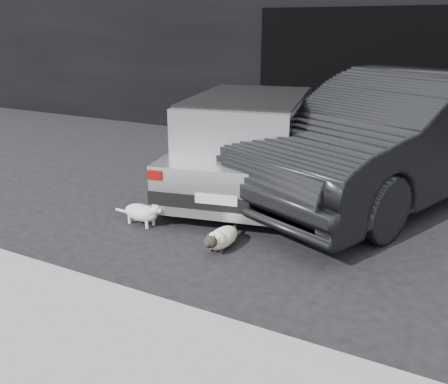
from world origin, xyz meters
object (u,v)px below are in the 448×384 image
at_px(silver_hatchback, 250,138).
at_px(second_car, 396,136).
at_px(cat_siamese, 220,238).
at_px(cat_white, 143,212).

bearing_deg(silver_hatchback, second_car, 6.21).
bearing_deg(second_car, cat_siamese, -94.96).
bearing_deg(silver_hatchback, cat_white, -118.68).
bearing_deg(cat_white, cat_siamese, 88.25).
bearing_deg(cat_siamese, second_car, -115.96).
xyz_separation_m(cat_siamese, cat_white, (-1.13, 0.14, 0.04)).
bearing_deg(cat_white, second_car, 140.94).
relative_size(silver_hatchback, second_car, 0.77).
height_order(silver_hatchback, second_car, second_car).
bearing_deg(cat_siamese, silver_hatchback, -73.31).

